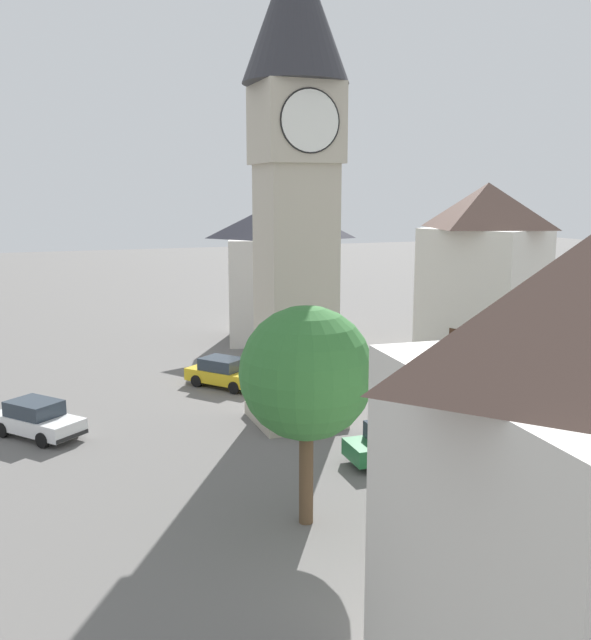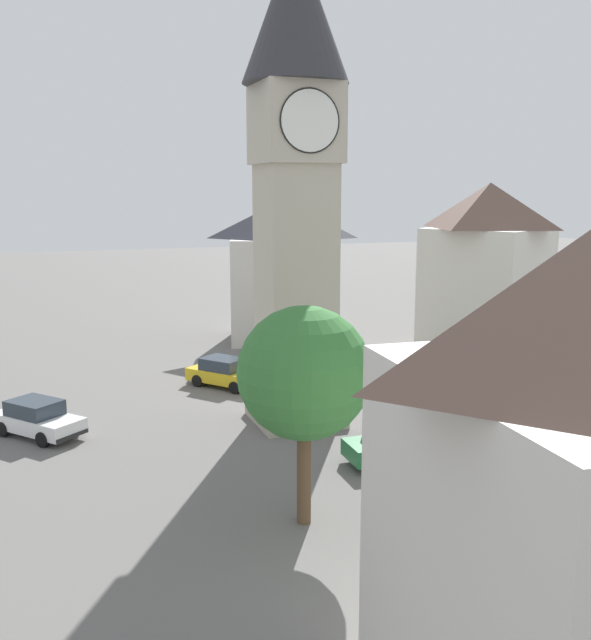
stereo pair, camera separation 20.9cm
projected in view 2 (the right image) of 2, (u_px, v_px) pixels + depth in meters
ground_plane at (296, 421)px, 31.72m from camera, size 200.00×200.00×0.00m
clock_tower at (295, 145)px, 29.56m from camera, size 4.45×4.45×20.62m
car_blue_kerb at (37, 418)px, 29.66m from camera, size 3.92×4.26×1.53m
car_silver_kerb at (225, 372)px, 37.20m from camera, size 3.86×4.30×1.53m
car_red_corner at (525, 398)px, 32.56m from camera, size 1.97×4.21×1.53m
car_white_side at (398, 443)px, 26.76m from camera, size 4.18×1.91×1.53m
pedestrian at (265, 355)px, 40.13m from camera, size 0.26×0.56×1.69m
tree at (304, 374)px, 21.15m from camera, size 4.07×4.07×6.83m
building_terrace_right at (487, 269)px, 43.50m from camera, size 8.73×8.82×10.68m
building_corner_back at (283, 270)px, 48.30m from camera, size 8.72×7.82×9.57m
lamp_post at (305, 329)px, 36.43m from camera, size 0.36×0.36×4.66m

